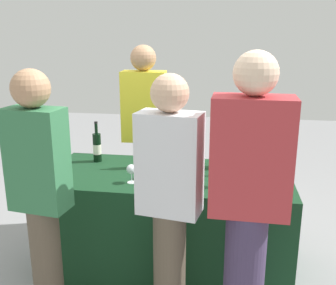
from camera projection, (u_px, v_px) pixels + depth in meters
ground_plane at (168, 265)px, 3.22m from camera, size 12.00×12.00×0.00m
tasting_table at (168, 221)px, 3.11m from camera, size 1.85×0.84×0.79m
wine_bottle_0 at (97, 147)px, 3.27m from camera, size 0.07×0.07×0.34m
wine_bottle_1 at (138, 154)px, 3.11m from camera, size 0.07×0.07×0.31m
wine_bottle_2 at (172, 151)px, 3.18m from camera, size 0.07×0.07×0.33m
wine_bottle_3 at (198, 155)px, 3.06m from camera, size 0.07×0.07×0.33m
wine_bottle_4 at (216, 154)px, 3.13m from camera, size 0.07×0.07×0.32m
wine_bottle_5 at (227, 155)px, 3.11m from camera, size 0.08×0.08×0.30m
wine_bottle_6 at (241, 159)px, 2.96m from camera, size 0.07×0.07×0.32m
wine_glass_0 at (131, 170)px, 2.80m from camera, size 0.07×0.07×0.14m
wine_glass_1 at (151, 165)px, 2.89m from camera, size 0.07×0.07×0.15m
wine_glass_2 at (167, 163)px, 2.90m from camera, size 0.08×0.08×0.15m
wine_glass_3 at (217, 173)px, 2.72m from camera, size 0.07×0.07×0.14m
ice_bucket at (261, 160)px, 3.02m from camera, size 0.20×0.20×0.20m
server_pouring at (144, 131)px, 3.68m from camera, size 0.41×0.24×1.74m
guest_0 at (40, 192)px, 2.34m from camera, size 0.36×0.23×1.65m
guest_1 at (170, 198)px, 2.32m from camera, size 0.40×0.26×1.63m
guest_2 at (248, 199)px, 2.17m from camera, size 0.44×0.25×1.76m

